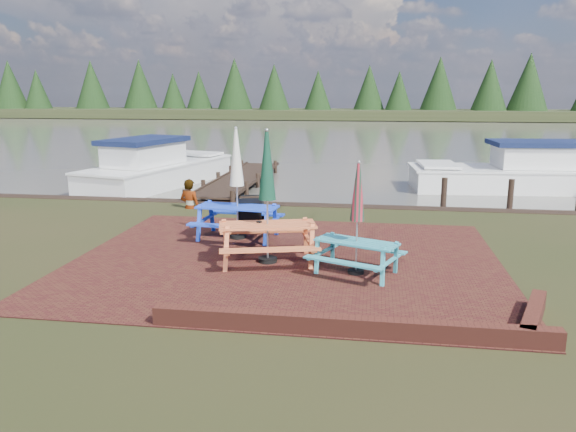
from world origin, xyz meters
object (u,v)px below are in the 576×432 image
(picnic_table_blue, at_px, (237,201))
(boat_jetty, at_px, (156,170))
(jetty, at_px, (240,179))
(picnic_table_teal, at_px, (357,236))
(boat_near, at_px, (518,175))
(person, at_px, (189,179))
(picnic_table_red, at_px, (267,218))
(chalkboard, at_px, (251,214))

(picnic_table_blue, relative_size, boat_jetty, 0.34)
(jetty, xyz_separation_m, boat_jetty, (-3.33, -0.37, 0.33))
(picnic_table_teal, relative_size, boat_near, 0.28)
(picnic_table_teal, xyz_separation_m, person, (-5.29, 5.64, 0.12))
(jetty, bearing_deg, picnic_table_red, -73.33)
(chalkboard, xyz_separation_m, boat_near, (8.51, 8.77, -0.07))
(jetty, relative_size, boat_jetty, 1.16)
(picnic_table_teal, height_order, picnic_table_red, picnic_table_red)
(picnic_table_teal, bearing_deg, boat_near, 86.46)
(boat_jetty, bearing_deg, picnic_table_blue, -42.45)
(picnic_table_blue, bearing_deg, boat_jetty, 128.60)
(picnic_table_teal, relative_size, jetty, 0.25)
(boat_near, bearing_deg, boat_jetty, 90.09)
(picnic_table_teal, relative_size, person, 1.24)
(picnic_table_red, xyz_separation_m, picnic_table_blue, (-1.09, 1.82, -0.03))
(picnic_table_blue, bearing_deg, chalkboard, 75.21)
(jetty, distance_m, boat_near, 10.80)
(boat_jetty, bearing_deg, picnic_table_teal, -37.22)
(picnic_table_blue, relative_size, boat_near, 0.34)
(boat_near, bearing_deg, picnic_table_red, 141.46)
(picnic_table_teal, xyz_separation_m, picnic_table_red, (-1.87, 0.48, 0.19))
(chalkboard, distance_m, boat_near, 12.22)
(picnic_table_red, bearing_deg, chalkboard, 95.09)
(picnic_table_teal, xyz_separation_m, boat_near, (5.76, 11.66, -0.36))
(picnic_table_teal, height_order, boat_jetty, picnic_table_teal)
(picnic_table_teal, bearing_deg, jetty, 137.31)
(picnic_table_blue, relative_size, person, 1.50)
(chalkboard, xyz_separation_m, jetty, (-2.26, 8.08, -0.38))
(picnic_table_blue, bearing_deg, picnic_table_teal, -32.29)
(chalkboard, height_order, boat_jetty, boat_jetty)
(boat_near, distance_m, person, 12.60)
(picnic_table_blue, distance_m, jetty, 8.94)
(picnic_table_teal, relative_size, boat_jetty, 0.29)
(boat_jetty, bearing_deg, picnic_table_red, -42.81)
(boat_near, relative_size, person, 4.37)
(chalkboard, bearing_deg, picnic_table_teal, -62.54)
(picnic_table_teal, height_order, picnic_table_blue, picnic_table_blue)
(picnic_table_blue, xyz_separation_m, jetty, (-2.05, 8.66, -0.83))
(boat_jetty, xyz_separation_m, person, (3.04, -4.96, 0.46))
(picnic_table_blue, xyz_separation_m, boat_near, (8.72, 9.35, -0.52))
(picnic_table_red, height_order, jetty, picnic_table_red)
(jetty, bearing_deg, picnic_table_blue, -76.70)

